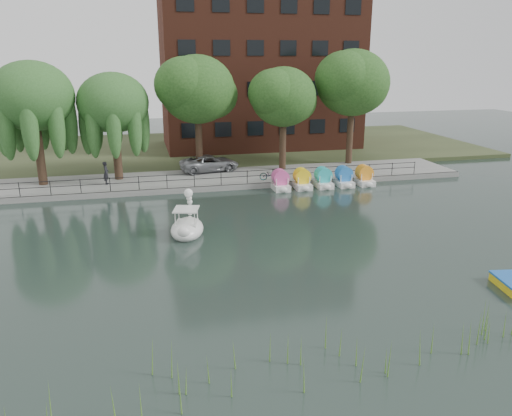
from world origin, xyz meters
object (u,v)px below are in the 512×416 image
object	(u,v)px
pedestrian	(106,171)
swan_boat	(187,225)
minivan	(210,162)
bicycle	(271,174)

from	to	relation	value
pedestrian	swan_boat	bearing A→B (deg)	-153.86
minivan	bicycle	xyz separation A→B (m)	(4.16, -4.20, -0.28)
minivan	bicycle	bearing A→B (deg)	-145.19
minivan	pedestrian	xyz separation A→B (m)	(-8.19, -2.60, 0.21)
pedestrian	swan_boat	xyz separation A→B (m)	(4.89, -11.36, -0.86)
bicycle	pedestrian	size ratio (longest dim) A/B	0.87
bicycle	swan_boat	distance (m)	12.29
minivan	swan_boat	xyz separation A→B (m)	(-3.30, -13.97, -0.65)
bicycle	pedestrian	bearing A→B (deg)	92.92
minivan	swan_boat	distance (m)	14.37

